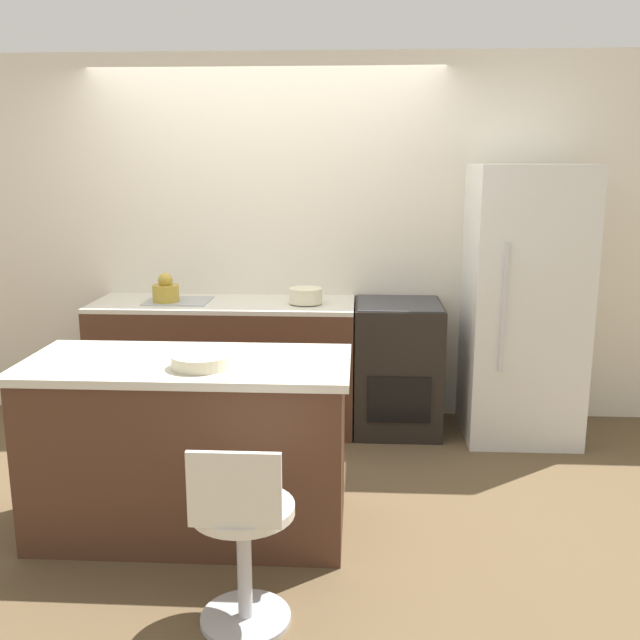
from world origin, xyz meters
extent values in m
plane|color=brown|center=(0.00, 0.00, 0.00)|extent=(14.00, 14.00, 0.00)
cube|color=silver|center=(0.00, 0.67, 1.30)|extent=(8.00, 0.06, 2.60)
cube|color=#4C2D1E|center=(-0.27, 0.33, 0.44)|extent=(1.82, 0.62, 0.87)
cube|color=beige|center=(-0.27, 0.33, 0.89)|extent=(1.82, 0.62, 0.03)
cube|color=#9EA3A8|center=(-0.59, 0.33, 0.90)|extent=(0.44, 0.34, 0.01)
cube|color=#4C2D1E|center=(-0.17, -1.16, 0.43)|extent=(1.54, 0.68, 0.86)
cube|color=beige|center=(-0.17, -1.16, 0.88)|extent=(1.61, 0.73, 0.04)
cube|color=black|center=(0.94, 0.33, 0.45)|extent=(0.59, 0.62, 0.90)
cube|color=black|center=(0.94, 0.01, 0.32)|extent=(0.42, 0.01, 0.32)
cube|color=#333338|center=(0.94, 0.33, 0.90)|extent=(0.56, 0.59, 0.01)
cube|color=silver|center=(1.78, 0.28, 0.92)|extent=(0.74, 0.72, 1.84)
cube|color=silver|center=(1.57, -0.09, 0.97)|extent=(0.02, 0.02, 0.83)
cylinder|color=#B7B7BC|center=(0.22, -1.91, 0.01)|extent=(0.37, 0.37, 0.02)
cylinder|color=#B7B7BC|center=(0.22, -1.91, 0.24)|extent=(0.06, 0.06, 0.48)
cylinder|color=silver|center=(0.22, -1.91, 0.50)|extent=(0.42, 0.42, 0.04)
cube|color=silver|center=(0.22, -2.08, 0.67)|extent=(0.35, 0.02, 0.30)
cylinder|color=#B29333|center=(-0.67, 0.29, 0.97)|extent=(0.19, 0.19, 0.12)
sphere|color=#B29333|center=(-0.67, 0.29, 1.06)|extent=(0.10, 0.10, 0.10)
cylinder|color=beige|center=(0.31, 0.29, 0.96)|extent=(0.23, 0.23, 0.10)
cylinder|color=beige|center=(-0.07, -1.28, 0.93)|extent=(0.28, 0.28, 0.06)
camera|label=1|loc=(0.67, -4.49, 1.85)|focal=40.00mm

